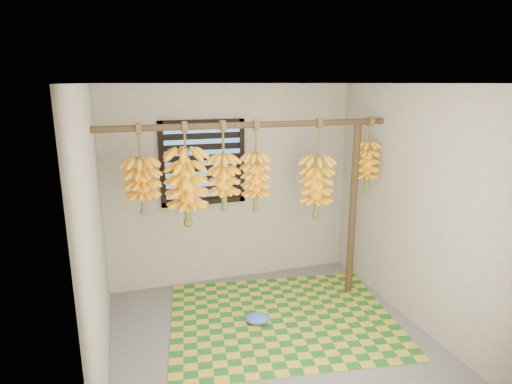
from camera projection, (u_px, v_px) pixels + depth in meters
name	position (u px, v px, depth m)	size (l,w,h in m)	color
floor	(274.00, 343.00, 4.08)	(3.00, 3.00, 0.01)	#545454
ceiling	(277.00, 83.00, 3.48)	(3.00, 3.00, 0.01)	silver
wall_back	(232.00, 185.00, 5.17)	(3.00, 0.01, 2.40)	gray
wall_left	(94.00, 242.00, 3.34)	(0.01, 3.00, 2.40)	gray
wall_right	(418.00, 208.00, 4.23)	(0.01, 3.00, 2.40)	gray
window	(203.00, 163.00, 4.97)	(1.00, 0.04, 1.00)	black
hanging_pole	(251.00, 125.00, 4.23)	(0.06, 0.06, 3.00)	#44321E
support_post	(353.00, 211.00, 4.83)	(0.08, 0.08, 2.00)	#44321E
woven_mat	(282.00, 318.00, 4.49)	(2.30, 1.84, 0.01)	#1B5E22
plastic_bag	(258.00, 319.00, 4.38)	(0.25, 0.18, 0.10)	blue
banana_bunch_a	(142.00, 185.00, 4.04)	(0.34, 0.34, 0.86)	brown
banana_bunch_b	(187.00, 187.00, 4.18)	(0.38, 0.38, 1.02)	brown
banana_bunch_c	(224.00, 182.00, 4.28)	(0.31, 0.31, 0.90)	brown
banana_bunch_d	(256.00, 182.00, 4.39)	(0.29, 0.29, 0.94)	brown
banana_bunch_e	(316.00, 187.00, 4.62)	(0.36, 0.36, 1.08)	brown
banana_bunch_f	(367.00, 166.00, 4.75)	(0.26, 0.26, 0.83)	brown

